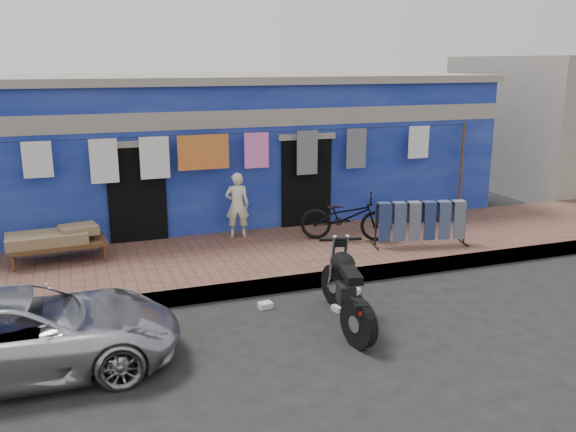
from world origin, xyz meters
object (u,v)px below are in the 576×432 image
at_px(seated_person, 237,205).
at_px(motorcycle, 347,287).
at_px(car, 22,332).
at_px(charpoy, 59,245).
at_px(jeans_rack, 421,223).
at_px(bicycle, 346,212).

bearing_deg(seated_person, motorcycle, 110.13).
relative_size(car, charpoy, 2.18).
bearing_deg(motorcycle, jeans_rack, 53.89).
distance_m(seated_person, motorcycle, 4.12).
xyz_separation_m(seated_person, jeans_rack, (3.12, -1.76, -0.21)).
distance_m(seated_person, jeans_rack, 3.58).
bearing_deg(seated_person, charpoy, 20.37).
height_order(seated_person, motorcycle, seated_person).
relative_size(bicycle, jeans_rack, 0.94).
height_order(seated_person, jeans_rack, seated_person).
bearing_deg(motorcycle, seated_person, 109.31).
relative_size(car, seated_person, 2.91).
distance_m(seated_person, bicycle, 2.15).
xyz_separation_m(car, motorcycle, (4.24, -0.04, 0.04)).
distance_m(car, bicycle, 6.49).
bearing_deg(seated_person, car, 60.34).
bearing_deg(bicycle, car, 145.13).
bearing_deg(charpoy, motorcycle, -43.49).
bearing_deg(seated_person, jeans_rack, 163.81).
bearing_deg(charpoy, jeans_rack, -11.65).
bearing_deg(bicycle, seated_person, 90.82).
height_order(car, motorcycle, motorcycle).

